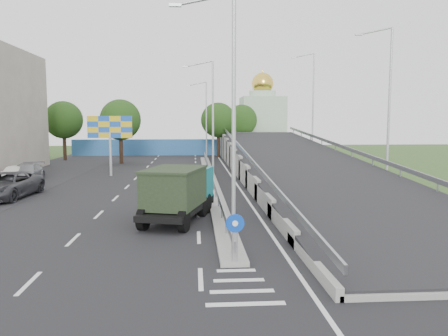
{
  "coord_description": "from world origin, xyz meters",
  "views": [
    {
      "loc": [
        -1.38,
        -12.39,
        5.0
      ],
      "look_at": [
        0.43,
        13.76,
        2.2
      ],
      "focal_mm": 35.0,
      "sensor_mm": 36.0,
      "label": 1
    }
  ],
  "objects": [
    {
      "name": "billboard",
      "position": [
        -9.0,
        28.0,
        4.19
      ],
      "size": [
        4.0,
        0.24,
        5.5
      ],
      "color": "#B2B5B7",
      "rests_on": "ground"
    },
    {
      "name": "median",
      "position": [
        0.0,
        24.0,
        0.1
      ],
      "size": [
        1.0,
        44.0,
        0.2
      ],
      "primitive_type": "cube",
      "color": "gray",
      "rests_on": "ground"
    },
    {
      "name": "tree_left_far",
      "position": [
        -18.0,
        45.0,
        5.18
      ],
      "size": [
        4.8,
        4.8,
        7.6
      ],
      "color": "black",
      "rests_on": "ground"
    },
    {
      "name": "dump_truck",
      "position": [
        -2.15,
        9.59,
        1.51
      ],
      "size": [
        3.82,
        6.58,
        2.74
      ],
      "rotation": [
        0.0,
        0.0,
        -0.27
      ],
      "color": "black",
      "rests_on": "ground"
    },
    {
      "name": "tree_median_far",
      "position": [
        2.0,
        48.0,
        5.18
      ],
      "size": [
        4.8,
        4.8,
        7.6
      ],
      "color": "black",
      "rests_on": "ground"
    },
    {
      "name": "overpass_ramp",
      "position": [
        7.5,
        24.0,
        1.75
      ],
      "size": [
        10.0,
        50.0,
        3.5
      ],
      "color": "gray",
      "rests_on": "ground"
    },
    {
      "name": "median_guardrail",
      "position": [
        0.0,
        24.0,
        0.75
      ],
      "size": [
        0.09,
        44.0,
        0.71
      ],
      "color": "gray",
      "rests_on": "median"
    },
    {
      "name": "ground",
      "position": [
        0.0,
        0.0,
        0.0
      ],
      "size": [
        160.0,
        160.0,
        0.0
      ],
      "primitive_type": "plane",
      "color": "#2D4C1E",
      "rests_on": "ground"
    },
    {
      "name": "blue_wall",
      "position": [
        -4.0,
        52.0,
        1.2
      ],
      "size": [
        30.0,
        0.5,
        2.4
      ],
      "primitive_type": "cube",
      "color": "#2A5F9A",
      "rests_on": "ground"
    },
    {
      "name": "road_surface",
      "position": [
        -3.0,
        20.0,
        0.0
      ],
      "size": [
        26.0,
        90.0,
        0.04
      ],
      "primitive_type": "cube",
      "color": "black",
      "rests_on": "ground"
    },
    {
      "name": "sign_bollard",
      "position": [
        0.0,
        2.17,
        1.03
      ],
      "size": [
        0.64,
        0.23,
        1.67
      ],
      "color": "black",
      "rests_on": "median"
    },
    {
      "name": "tree_ramp_far",
      "position": [
        6.0,
        55.0,
        5.18
      ],
      "size": [
        4.8,
        4.8,
        7.6
      ],
      "color": "black",
      "rests_on": "ground"
    },
    {
      "name": "church",
      "position": [
        10.0,
        60.0,
        5.31
      ],
      "size": [
        7.0,
        7.0,
        13.8
      ],
      "color": "#B2CCAD",
      "rests_on": "ground"
    },
    {
      "name": "tree_left_mid",
      "position": [
        -10.0,
        40.0,
        5.18
      ],
      "size": [
        4.8,
        4.8,
        7.6
      ],
      "color": "black",
      "rests_on": "ground"
    },
    {
      "name": "parked_car_d",
      "position": [
        -15.33,
        24.67,
        0.75
      ],
      "size": [
        2.55,
        5.33,
        1.5
      ],
      "primitive_type": "imported",
      "rotation": [
        0.0,
        0.0,
        0.09
      ],
      "color": "gray",
      "rests_on": "ground"
    },
    {
      "name": "lamp_post_near",
      "position": [
        0.11,
        6.0,
        5.81
      ],
      "size": [
        2.74,
        0.18,
        10.08
      ],
      "color": "#B2B5B7",
      "rests_on": "median"
    },
    {
      "name": "parked_car_c",
      "position": [
        -13.59,
        16.6,
        0.84
      ],
      "size": [
        3.31,
        6.29,
        1.69
      ],
      "primitive_type": "imported",
      "rotation": [
        0.0,
        0.0,
        -0.09
      ],
      "color": "#35353A",
      "rests_on": "ground"
    },
    {
      "name": "lamp_post_far",
      "position": [
        0.11,
        46.0,
        5.81
      ],
      "size": [
        2.74,
        0.18,
        10.08
      ],
      "color": "#B2B5B7",
      "rests_on": "median"
    },
    {
      "name": "lamp_post_mid",
      "position": [
        0.11,
        26.0,
        5.81
      ],
      "size": [
        2.74,
        0.18,
        10.08
      ],
      "color": "#B2B5B7",
      "rests_on": "median"
    },
    {
      "name": "parked_car_e",
      "position": [
        -16.12,
        24.3,
        0.74
      ],
      "size": [
        1.82,
        4.37,
        1.48
      ],
      "primitive_type": "imported",
      "rotation": [
        0.0,
        0.0,
        -0.02
      ],
      "color": "white",
      "rests_on": "ground"
    }
  ]
}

